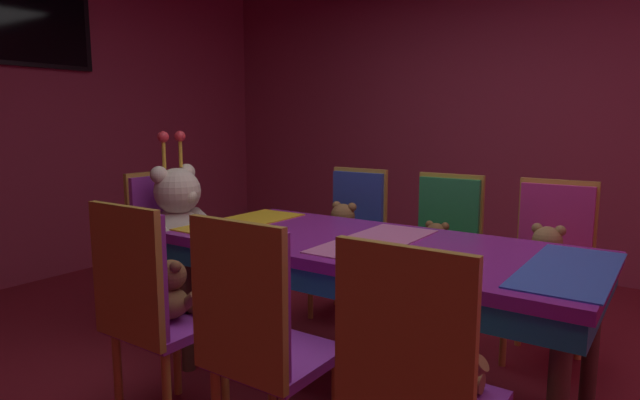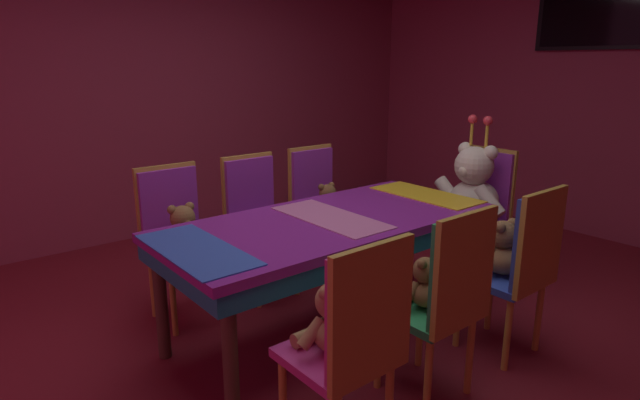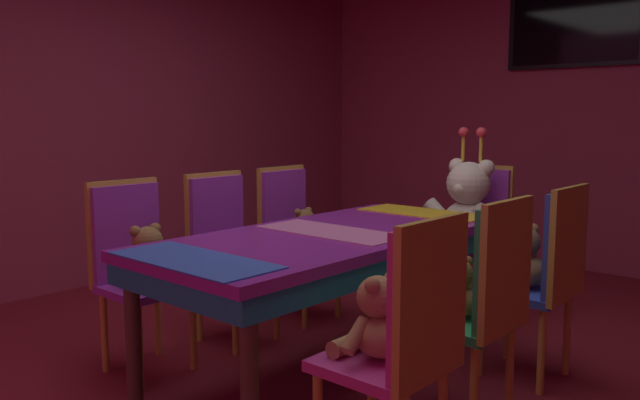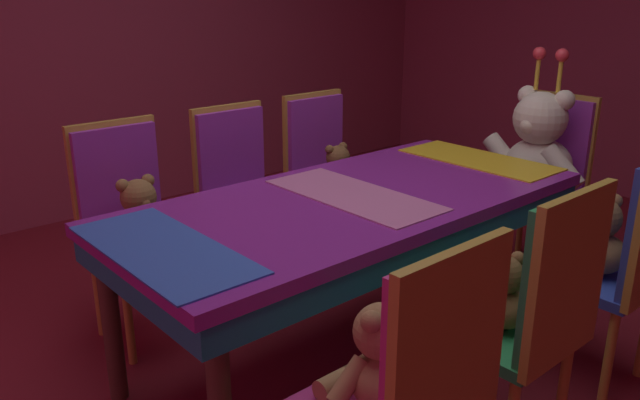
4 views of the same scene
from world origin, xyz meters
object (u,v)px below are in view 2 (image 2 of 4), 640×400
object	(u,v)px
king_teddy_bear	(472,188)
chair_left_0	(174,226)
teddy_left_0	(184,232)
teddy_left_2	(328,203)
wall_tv	(600,11)
chair_left_1	(254,210)
chair_right_1	(449,290)
chair_left_2	(316,197)
banquet_table	(330,232)
teddy_right_1	(424,285)
chair_right_0	(357,334)
throne_chair	(483,199)
teddy_right_0	(333,321)
teddy_right_2	(500,251)
chair_right_2	(525,258)

from	to	relation	value
king_teddy_bear	chair_left_0	bearing A→B (deg)	-23.43
teddy_left_0	teddy_left_2	xyz separation A→B (m)	(-0.01, 1.18, -0.02)
teddy_left_0	wall_tv	bearing A→B (deg)	79.14
chair_left_1	chair_right_1	distance (m)	1.71
chair_left_0	chair_left_2	world-z (taller)	same
banquet_table	teddy_left_2	size ratio (longest dim) A/B	7.09
banquet_table	teddy_left_2	xyz separation A→B (m)	(-0.72, 0.59, -0.08)
chair_right_1	teddy_right_1	bearing A→B (deg)	0.00
teddy_left_2	chair_right_1	size ratio (longest dim) A/B	0.29
chair_right_0	throne_chair	bearing A→B (deg)	-67.63
teddy_left_0	king_teddy_bear	distance (m)	2.10
teddy_left_0	throne_chair	world-z (taller)	throne_chair
teddy_right_0	teddy_left_2	bearing A→B (deg)	-39.40
teddy_left_0	teddy_right_2	size ratio (longest dim) A/B	0.98
wall_tv	chair_right_1	bearing A→B (deg)	-74.54
chair_left_1	teddy_right_1	size ratio (longest dim) A/B	3.56
teddy_right_1	throne_chair	distance (m)	1.71
throne_chair	teddy_left_0	bearing A→B (deg)	-18.37
banquet_table	chair_left_1	distance (m)	0.85
chair_left_2	teddy_right_2	xyz separation A→B (m)	(1.59, 0.05, -0.00)
banquet_table	chair_left_1	size ratio (longest dim) A/B	2.05
chair_right_2	teddy_right_2	size ratio (longest dim) A/B	2.91
teddy_left_0	chair_left_2	bearing A→B (deg)	97.59
teddy_right_0	chair_right_1	world-z (taller)	chair_right_1
throne_chair	king_teddy_bear	distance (m)	0.20
chair_left_1	chair_right_2	xyz separation A→B (m)	(1.72, 0.63, 0.00)
teddy_right_2	king_teddy_bear	distance (m)	1.04
chair_right_1	teddy_right_1	world-z (taller)	chair_right_1
banquet_table	teddy_right_1	size ratio (longest dim) A/B	7.31
banquet_table	throne_chair	bearing A→B (deg)	90.00
teddy_right_1	chair_right_2	world-z (taller)	chair_right_2
teddy_left_0	teddy_left_2	size ratio (longest dim) A/B	1.16
banquet_table	throne_chair	size ratio (longest dim) A/B	2.05
chair_left_1	chair_right_2	bearing A→B (deg)	20.04
teddy_right_0	teddy_right_1	world-z (taller)	teddy_right_0
chair_left_0	chair_left_2	bearing A→B (deg)	90.57
chair_left_0	teddy_right_2	bearing A→B (deg)	37.98
chair_left_2	teddy_right_2	world-z (taller)	chair_left_2
chair_left_1	king_teddy_bear	size ratio (longest dim) A/B	1.26
chair_left_0	chair_right_1	bearing A→B (deg)	18.75
banquet_table	teddy_left_0	distance (m)	0.93
chair_left_0	teddy_left_0	size ratio (longest dim) A/B	2.98
teddy_right_0	throne_chair	bearing A→B (deg)	-71.00
chair_left_0	king_teddy_bear	xyz separation A→B (m)	(0.86, 1.97, 0.11)
banquet_table	throne_chair	world-z (taller)	throne_chair
teddy_right_2	chair_right_2	bearing A→B (deg)	180.00
chair_right_1	king_teddy_bear	world-z (taller)	king_teddy_bear
chair_left_0	wall_tv	size ratio (longest dim) A/B	0.87
teddy_left_0	wall_tv	world-z (taller)	wall_tv
teddy_right_0	teddy_right_2	size ratio (longest dim) A/B	0.96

